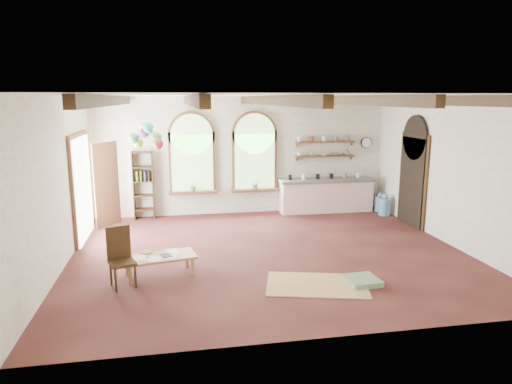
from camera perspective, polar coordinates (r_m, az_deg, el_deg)
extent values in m
plane|color=#552723|center=(9.54, 1.69, -7.60)|extent=(8.00, 8.00, 0.00)
cube|color=brown|center=(12.38, -7.97, 3.65)|extent=(1.24, 0.08, 1.64)
cylinder|color=brown|center=(12.30, -8.07, 7.11)|extent=(1.24, 0.08, 1.24)
cube|color=#89BD71|center=(12.34, -7.96, 3.63)|extent=(1.10, 0.04, 1.50)
cube|color=brown|center=(12.42, -7.85, -0.02)|extent=(1.30, 0.28, 0.08)
cube|color=brown|center=(12.56, -0.18, 3.88)|extent=(1.24, 0.08, 1.64)
cylinder|color=brown|center=(12.48, -0.19, 7.29)|extent=(1.24, 0.08, 1.24)
cube|color=#89BD71|center=(12.52, -0.15, 3.85)|extent=(1.10, 0.04, 1.50)
cube|color=brown|center=(12.60, -0.11, 0.26)|extent=(1.30, 0.28, 0.08)
cube|color=brown|center=(10.99, -20.94, 0.41)|extent=(0.10, 1.90, 2.50)
cube|color=black|center=(12.02, 18.92, 1.21)|extent=(0.10, 1.30, 2.40)
cube|color=silver|center=(13.01, 8.71, -0.55)|extent=(2.60, 0.55, 0.86)
cube|color=slate|center=(12.92, 8.78, 1.48)|extent=(2.68, 0.62, 0.08)
cube|color=brown|center=(12.99, 8.61, 4.45)|extent=(1.70, 0.24, 0.04)
cube|color=brown|center=(12.95, 8.66, 6.20)|extent=(1.70, 0.24, 0.04)
cylinder|color=black|center=(13.47, 13.63, 6.00)|extent=(0.32, 0.04, 0.32)
cube|color=#3C2613|center=(12.38, -15.06, 0.79)|extent=(0.03, 0.32, 1.80)
cube|color=#3C2613|center=(12.35, -12.75, 0.87)|extent=(0.03, 0.32, 1.80)
cube|color=#AE8350|center=(8.45, -11.97, -7.98)|extent=(1.37, 0.83, 0.05)
cube|color=#AE8350|center=(8.25, -15.46, -9.97)|extent=(0.06, 0.06, 0.32)
cube|color=#AE8350|center=(8.42, -7.95, -9.20)|extent=(0.06, 0.06, 0.32)
cube|color=#AE8350|center=(8.64, -15.79, -9.00)|extent=(0.06, 0.06, 0.32)
cube|color=#AE8350|center=(8.80, -8.61, -8.29)|extent=(0.06, 0.06, 0.32)
cube|color=#3C2613|center=(8.08, -16.37, -8.50)|extent=(0.52, 0.52, 0.05)
cube|color=#3C2613|center=(8.16, -16.81, -6.13)|extent=(0.39, 0.18, 0.60)
cube|color=tan|center=(8.04, 7.61, -11.41)|extent=(1.91, 1.45, 0.02)
cube|color=#698B60|center=(8.24, 13.13, -10.74)|extent=(0.58, 0.58, 0.09)
cylinder|color=#5A97C1|center=(12.97, 15.77, -1.78)|extent=(0.32, 0.32, 0.47)
sphere|color=#5A97C1|center=(12.90, 15.84, -0.53)|extent=(0.17, 0.17, 0.17)
cylinder|color=#5A97C1|center=(13.41, 15.16, -1.42)|extent=(0.28, 0.28, 0.42)
sphere|color=#5A97C1|center=(13.36, 15.22, -0.35)|extent=(0.15, 0.15, 0.15)
cylinder|color=silver|center=(10.35, -13.32, 9.29)|extent=(0.01, 0.01, 0.85)
sphere|color=teal|center=(10.44, -12.25, 6.02)|extent=(0.23, 0.23, 0.23)
sphere|color=#E94DC8|center=(10.58, -12.37, 6.74)|extent=(0.23, 0.23, 0.23)
sphere|color=#FAFF35|center=(10.70, -13.20, 7.40)|extent=(0.23, 0.23, 0.23)
sphere|color=silver|center=(10.50, -13.81, 7.96)|extent=(0.23, 0.23, 0.23)
sphere|color=yellow|center=(10.47, -14.48, 5.94)|extent=(0.23, 0.23, 0.23)
sphere|color=#4DB585|center=(10.29, -14.96, 6.49)|extent=(0.23, 0.23, 0.23)
sphere|color=#B257B9|center=(10.23, -13.82, 7.19)|extent=(0.23, 0.23, 0.23)
sphere|color=#39F4F3|center=(10.11, -13.29, 7.85)|extent=(0.23, 0.23, 0.23)
sphere|color=red|center=(10.12, -12.09, 5.86)|extent=(0.23, 0.23, 0.23)
sphere|color=#54D84C|center=(10.32, -12.28, 6.63)|extent=(0.23, 0.23, 0.23)
imported|color=olive|center=(8.64, -14.05, -7.41)|extent=(0.25, 0.28, 0.02)
cube|color=black|center=(8.43, -11.14, -7.79)|extent=(0.24, 0.28, 0.01)
imported|color=#598C4C|center=(12.36, -7.87, 0.82)|extent=(0.27, 0.23, 0.30)
imported|color=#598C4C|center=(12.54, -0.09, 1.09)|extent=(0.27, 0.23, 0.30)
imported|color=white|center=(12.76, 5.42, 4.71)|extent=(0.12, 0.10, 0.10)
imported|color=beige|center=(12.86, 6.92, 4.72)|extent=(0.10, 0.10, 0.09)
imported|color=beige|center=(12.97, 8.41, 4.65)|extent=(0.22, 0.22, 0.05)
imported|color=#8C664C|center=(13.08, 9.86, 4.68)|extent=(0.20, 0.20, 0.06)
imported|color=slate|center=(13.20, 11.31, 4.97)|extent=(0.18, 0.18, 0.19)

